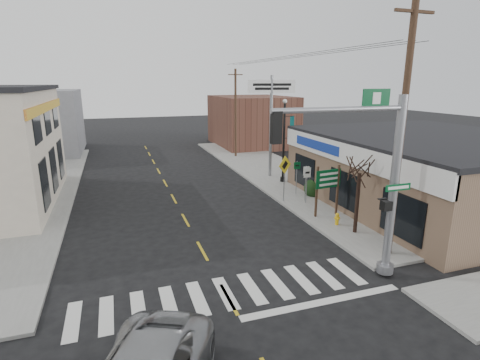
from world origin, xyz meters
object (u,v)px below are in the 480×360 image
object	(u,v)px
guide_sign	(328,184)
utility_pole_near	(402,130)
bare_tree	(361,162)
utility_pole_far	(236,112)
lamp_post	(285,135)
traffic_signal_pole	(377,170)
dance_center_sign	(271,102)
fire_hydrant	(337,218)

from	to	relation	value
guide_sign	utility_pole_near	world-z (taller)	utility_pole_near
bare_tree	utility_pole_far	xyz separation A→B (m)	(0.42, 20.11, 0.74)
lamp_post	utility_pole_near	world-z (taller)	utility_pole_near
traffic_signal_pole	bare_tree	xyz separation A→B (m)	(2.12, 3.76, -0.60)
guide_sign	utility_pole_far	xyz separation A→B (m)	(0.50, 17.60, 2.44)
dance_center_sign	bare_tree	bearing A→B (deg)	-84.15
traffic_signal_pole	bare_tree	distance (m)	4.36
lamp_post	utility_pole_near	xyz separation A→B (m)	(-0.76, -12.22, 1.84)
utility_pole_near	lamp_post	bearing A→B (deg)	85.23
traffic_signal_pole	utility_pole_near	size ratio (longest dim) A/B	0.67
traffic_signal_pole	guide_sign	world-z (taller)	traffic_signal_pole
traffic_signal_pole	fire_hydrant	size ratio (longest dim) A/B	10.91
utility_pole_near	dance_center_sign	bearing A→B (deg)	86.80
guide_sign	lamp_post	world-z (taller)	lamp_post
dance_center_sign	bare_tree	size ratio (longest dim) A/B	1.70
lamp_post	bare_tree	distance (m)	9.85
dance_center_sign	utility_pole_far	bearing A→B (deg)	98.74
dance_center_sign	bare_tree	distance (m)	11.92
lamp_post	guide_sign	bearing A→B (deg)	-81.84
fire_hydrant	dance_center_sign	distance (m)	11.87
guide_sign	bare_tree	xyz separation A→B (m)	(0.08, -2.51, 1.70)
lamp_post	utility_pole_far	xyz separation A→B (m)	(-0.34, 10.28, 0.80)
utility_pole_far	lamp_post	bearing A→B (deg)	-90.99
dance_center_sign	utility_pole_far	world-z (taller)	utility_pole_far
bare_tree	utility_pole_near	distance (m)	2.98
lamp_post	fire_hydrant	bearing A→B (deg)	-82.22
dance_center_sign	utility_pole_near	distance (m)	14.12
bare_tree	lamp_post	bearing A→B (deg)	85.57
fire_hydrant	lamp_post	bearing A→B (deg)	83.04
utility_pole_near	fire_hydrant	bearing A→B (deg)	93.70
lamp_post	utility_pole_near	distance (m)	12.38
guide_sign	fire_hydrant	xyz separation A→B (m)	(-0.22, -1.40, -1.46)
utility_pole_near	utility_pole_far	distance (m)	22.53
bare_tree	dance_center_sign	bearing A→B (deg)	87.59
guide_sign	dance_center_sign	size ratio (longest dim) A/B	0.37
traffic_signal_pole	fire_hydrant	distance (m)	6.42
traffic_signal_pole	lamp_post	xyz separation A→B (m)	(2.88, 13.59, -0.66)
fire_hydrant	utility_pole_near	bearing A→B (deg)	-85.10
guide_sign	fire_hydrant	world-z (taller)	guide_sign
guide_sign	lamp_post	bearing A→B (deg)	76.95
utility_pole_far	fire_hydrant	bearing A→B (deg)	-95.06
fire_hydrant	bare_tree	bearing A→B (deg)	-74.91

